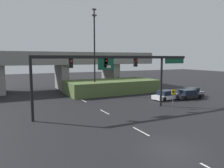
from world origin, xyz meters
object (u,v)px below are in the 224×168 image
speed_limit_sign (173,96)px  parked_sedan_far_right (191,92)px  signal_gantry (116,66)px  parked_sedan_mid_right (188,95)px  highway_light_pole_far (95,49)px  highway_light_pole_near (95,53)px  parked_sedan_near_right (166,95)px

speed_limit_sign → parked_sedan_far_right: (8.38, 5.11, -0.90)m
signal_gantry → parked_sedan_mid_right: size_ratio=4.20×
highway_light_pole_far → parked_sedan_far_right: size_ratio=3.25×
parked_sedan_far_right → parked_sedan_mid_right: bearing=-155.1°
parked_sedan_mid_right → highway_light_pole_far: bearing=129.0°
parked_sedan_far_right → signal_gantry: bearing=-175.5°
parked_sedan_far_right → highway_light_pole_near: bearing=141.2°
parked_sedan_mid_right → speed_limit_sign: bearing=-148.4°
highway_light_pole_far → parked_sedan_near_right: 15.28m
highway_light_pole_near → parked_sedan_near_right: (8.01, -8.36, -6.22)m
speed_limit_sign → parked_sedan_mid_right: (6.36, 3.79, -0.89)m
signal_gantry → highway_light_pole_far: (3.30, 14.86, 2.46)m
highway_light_pole_far → parked_sedan_mid_right: (10.01, -12.73, -7.08)m
highway_light_pole_near → speed_limit_sign: bearing=-68.9°
signal_gantry → highway_light_pole_far: bearing=77.5°
signal_gantry → speed_limit_sign: size_ratio=8.24×
signal_gantry → speed_limit_sign: (6.95, -1.65, -3.73)m
signal_gantry → parked_sedan_far_right: signal_gantry is taller
parked_sedan_near_right → parked_sedan_far_right: parked_sedan_near_right is taller
speed_limit_sign → parked_sedan_far_right: size_ratio=0.52×
speed_limit_sign → highway_light_pole_far: (-3.65, 16.52, 6.19)m
signal_gantry → parked_sedan_far_right: 16.39m
highway_light_pole_near → parked_sedan_mid_right: 15.95m
signal_gantry → parked_sedan_mid_right: signal_gantry is taller
highway_light_pole_near → highway_light_pole_far: 3.81m
parked_sedan_near_right → parked_sedan_far_right: size_ratio=1.00×
highway_light_pole_near → parked_sedan_mid_right: size_ratio=2.82×
highway_light_pole_near → parked_sedan_far_right: highway_light_pole_near is taller
speed_limit_sign → highway_light_pole_far: size_ratio=0.16×
highway_light_pole_near → parked_sedan_far_right: size_ratio=2.87×
highway_light_pole_near → highway_light_pole_far: bearing=68.2°
parked_sedan_mid_right → parked_sedan_far_right: bearing=33.8°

